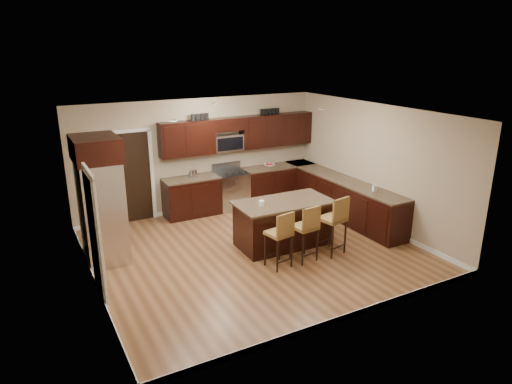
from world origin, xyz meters
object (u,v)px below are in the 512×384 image
stool_mid (307,227)px  refrigerator (101,199)px  island (283,224)px  stool_left (281,233)px  stool_right (335,219)px  range (231,190)px

stool_mid → refrigerator: (-3.26, 1.86, 0.51)m
island → stool_left: 1.05m
refrigerator → island: bearing=-17.1°
island → stool_mid: size_ratio=1.76×
stool_mid → stool_right: size_ratio=0.94×
range → stool_left: (-0.59, -3.31, 0.20)m
stool_mid → refrigerator: size_ratio=0.47×
range → refrigerator: 3.68m
island → stool_left: stool_left is taller
range → island: range is taller
stool_left → range: bearing=70.3°
island → stool_left: (-0.57, -0.84, 0.24)m
stool_left → stool_right: stool_right is taller
stool_left → stool_right: bearing=-9.9°
island → stool_mid: stool_mid is taller
range → stool_left: 3.36m
range → refrigerator: (-3.30, -1.45, 0.73)m
island → stool_mid: (-0.02, -0.84, 0.26)m
range → stool_right: bearing=-79.6°
range → stool_mid: bearing=-90.6°
range → stool_right: size_ratio=0.95×
island → refrigerator: 3.52m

